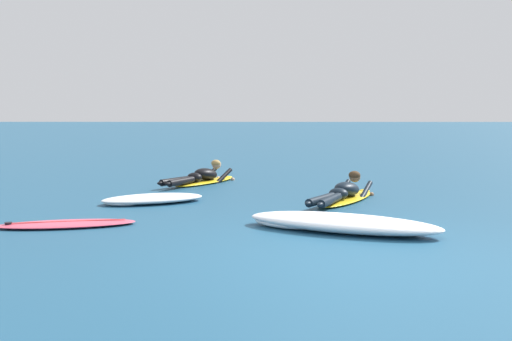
% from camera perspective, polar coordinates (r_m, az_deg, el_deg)
% --- Properties ---
extents(ground_plane, '(120.00, 120.00, 0.00)m').
position_cam_1_polar(ground_plane, '(16.49, 4.15, 0.30)').
color(ground_plane, navy).
extents(surfer_near, '(1.63, 2.52, 0.55)m').
position_cam_1_polar(surfer_near, '(10.52, 8.54, -2.24)').
color(surfer_near, yellow).
rests_on(surfer_near, ground).
extents(surfer_far, '(1.60, 2.26, 0.55)m').
position_cam_1_polar(surfer_far, '(12.89, -5.30, -0.66)').
color(surfer_far, yellow).
rests_on(surfer_far, ground).
extents(drifting_surfboard, '(1.97, 0.95, 0.16)m').
position_cam_1_polar(drifting_surfboard, '(8.63, -18.07, -4.96)').
color(drifting_surfboard, '#E54C66').
rests_on(drifting_surfboard, ground).
extents(whitewater_mid_left, '(2.74, 1.77, 0.23)m').
position_cam_1_polar(whitewater_mid_left, '(7.94, 8.45, -5.12)').
color(whitewater_mid_left, white).
rests_on(whitewater_mid_left, ground).
extents(whitewater_mid_right, '(1.93, 1.38, 0.15)m').
position_cam_1_polar(whitewater_mid_right, '(10.40, -10.00, -2.73)').
color(whitewater_mid_right, white).
rests_on(whitewater_mid_right, ground).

